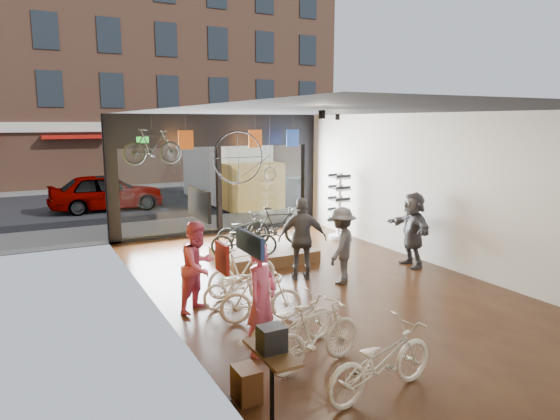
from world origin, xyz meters
TOP-DOWN VIEW (x-y plane):
  - ground_plane at (0.00, 0.00)m, footprint 7.00×12.00m
  - ceiling at (0.00, 0.00)m, footprint 7.00×12.00m
  - wall_left at (-3.52, 0.00)m, footprint 0.04×12.00m
  - wall_right at (3.52, 0.00)m, footprint 0.04×12.00m
  - storefront at (0.00, 6.00)m, footprint 7.00×0.26m
  - exit_sign at (-2.40, 5.88)m, footprint 0.35×0.06m
  - street_road at (0.00, 15.00)m, footprint 30.00×18.00m
  - sidewalk_near at (0.00, 7.20)m, footprint 30.00×2.40m
  - sidewalk_far at (0.00, 19.00)m, footprint 30.00×2.00m
  - opposite_building at (0.00, 21.50)m, footprint 26.00×5.00m
  - street_car at (-2.61, 12.00)m, footprint 4.45×1.79m
  - box_truck at (2.56, 11.00)m, footprint 2.38×7.15m
  - floor_bike_0 at (-1.65, -4.31)m, footprint 1.90×0.86m
  - floor_bike_1 at (-2.03, -3.28)m, footprint 1.73×0.69m
  - floor_bike_2 at (-1.99, -2.52)m, footprint 1.67×0.75m
  - floor_bike_3 at (-2.00, -1.38)m, footprint 1.58×0.78m
  - floor_bike_4 at (-2.04, -0.38)m, footprint 1.64×0.80m
  - floor_bike_5 at (-1.71, 0.14)m, footprint 1.75×0.76m
  - display_platform at (-0.17, 2.33)m, footprint 2.40×1.80m
  - display_bike_left at (-0.93, 1.85)m, footprint 1.72×1.11m
  - display_bike_mid at (0.32, 2.47)m, footprint 1.80×0.98m
  - display_bike_right at (-0.51, 2.95)m, footprint 1.66×0.84m
  - customer_0 at (-2.53, -2.51)m, footprint 0.77×0.71m
  - customer_1 at (-2.82, -0.32)m, footprint 1.08×1.02m
  - customer_2 at (-0.10, 0.44)m, footprint 1.20×0.86m
  - customer_3 at (0.54, -0.20)m, footprint 1.27×1.20m
  - customer_5 at (2.86, 0.08)m, footprint 0.87×1.82m
  - sunglasses_rack at (2.95, 3.45)m, footprint 0.61×0.51m
  - wall_merch at (-3.38, -3.50)m, footprint 0.40×2.40m
  - penny_farthing at (0.31, 4.32)m, footprint 1.94×0.06m
  - hung_bike at (-2.51, 4.20)m, footprint 1.61×0.55m
  - jersey_left at (-1.29, 5.20)m, footprint 0.45×0.03m
  - jersey_mid at (0.94, 5.20)m, footprint 0.45×0.03m
  - jersey_right at (2.29, 5.20)m, footprint 0.45×0.03m

SIDE VIEW (x-z plane):
  - ground_plane at x=0.00m, z-range -0.04..0.00m
  - street_road at x=0.00m, z-range -0.02..0.00m
  - sidewalk_near at x=0.00m, z-range 0.00..0.12m
  - sidewalk_far at x=0.00m, z-range 0.00..0.12m
  - display_platform at x=-0.17m, z-range 0.00..0.30m
  - floor_bike_4 at x=-2.04m, z-range 0.00..0.82m
  - floor_bike_2 at x=-1.99m, z-range 0.00..0.85m
  - floor_bike_3 at x=-2.00m, z-range 0.00..0.91m
  - floor_bike_0 at x=-1.65m, z-range 0.00..0.97m
  - floor_bike_1 at x=-2.03m, z-range 0.00..1.01m
  - floor_bike_5 at x=-1.71m, z-range 0.00..1.01m
  - display_bike_right at x=-0.51m, z-range 0.30..1.13m
  - display_bike_left at x=-0.93m, z-range 0.30..1.16m
  - street_car at x=-2.61m, z-range 0.00..1.52m
  - display_bike_mid at x=0.32m, z-range 0.30..1.34m
  - customer_3 at x=0.54m, z-range 0.00..1.72m
  - customer_1 at x=-2.82m, z-range 0.00..1.75m
  - customer_0 at x=-2.53m, z-range 0.00..1.78m
  - customer_5 at x=2.86m, z-range 0.00..1.88m
  - customer_2 at x=-0.10m, z-range 0.00..1.89m
  - sunglasses_rack at x=2.95m, z-range 0.00..2.02m
  - wall_merch at x=-3.38m, z-range 0.00..2.60m
  - box_truck at x=2.56m, z-range 0.00..2.82m
  - wall_left at x=-3.52m, z-range 0.00..3.80m
  - wall_right at x=3.52m, z-range 0.00..3.80m
  - storefront at x=0.00m, z-range 0.00..3.80m
  - penny_farthing at x=0.31m, z-range 1.72..3.28m
  - hung_bike at x=-2.51m, z-range 2.45..3.40m
  - exit_sign at x=-2.40m, z-range 2.96..3.14m
  - jersey_left at x=-1.29m, z-range 2.77..3.32m
  - jersey_mid at x=0.94m, z-range 2.77..3.32m
  - jersey_right at x=2.29m, z-range 2.77..3.32m
  - ceiling at x=0.00m, z-range 3.80..3.84m
  - opposite_building at x=0.00m, z-range 0.00..14.00m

